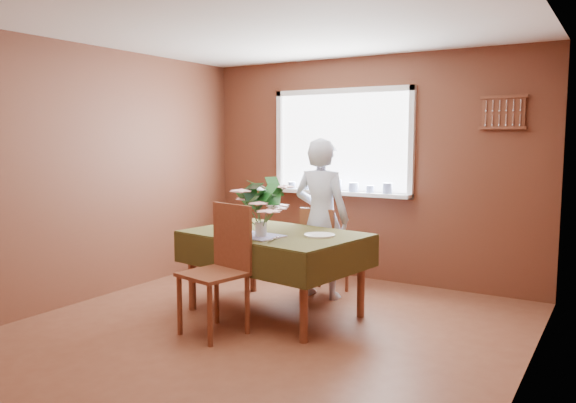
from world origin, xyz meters
The scene contains 14 objects.
floor centered at (0.00, 0.00, 0.00)m, with size 4.50×4.50×0.00m, color brown.
ceiling centered at (0.00, 0.00, 2.50)m, with size 4.50×4.50×0.00m, color white.
wall_back centered at (0.00, 2.25, 1.25)m, with size 4.00×4.00×0.00m, color brown.
wall_left centered at (-2.00, 0.00, 1.25)m, with size 4.50×4.50×0.00m, color brown.
wall_right centered at (2.00, 0.00, 1.25)m, with size 4.50×4.50×0.00m, color brown.
window_assembly centered at (-0.30, 2.19, 1.34)m, with size 1.72×0.20×1.22m.
spoon_rack centered at (1.45, 2.22, 1.85)m, with size 0.44×0.05×0.33m.
dining_table centered at (-0.18, 0.61, 0.66)m, with size 1.69×1.27×0.76m.
chair_far centered at (-0.10, 1.38, 0.49)m, with size 0.40×0.40×0.90m.
chair_near centered at (-0.29, -0.03, 0.57)m, with size 0.54×0.54×1.06m.
seated_woman centered at (-0.07, 1.32, 0.80)m, with size 0.59×0.38×1.60m, color white.
flower_bouquet centered at (-0.16, 0.36, 1.04)m, with size 0.52×0.52×0.45m.
side_plate centered at (0.26, 0.66, 0.76)m, with size 0.27×0.27×0.01m, color white.
table_knife centered at (0.01, 0.31, 0.76)m, with size 0.02×0.24×0.00m, color silver.
Camera 1 is at (2.52, -3.61, 1.61)m, focal length 35.00 mm.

